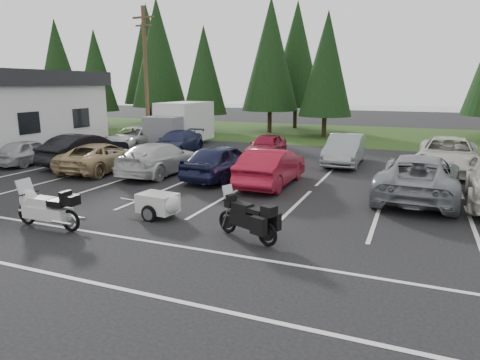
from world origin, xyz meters
name	(u,v)px	position (x,y,z in m)	size (l,w,h in m)	color
ground	(195,206)	(0.00, 0.00, 0.00)	(120.00, 120.00, 0.00)	black
grass_strip	(329,134)	(0.00, 24.00, 0.01)	(80.00, 16.00, 0.01)	#183310
lake_water	(397,113)	(4.00, 55.00, 0.00)	(70.00, 50.00, 0.02)	slate
utility_pole	(146,75)	(-10.00, 12.00, 4.70)	(1.60, 0.26, 9.00)	#473321
box_truck	(178,125)	(-8.00, 12.50, 1.45)	(2.40, 5.60, 2.90)	silver
stall_markings	(219,192)	(0.00, 2.00, 0.00)	(32.00, 16.00, 0.01)	silver
conifer_0	(57,63)	(-28.00, 22.50, 6.23)	(4.58, 4.58, 10.66)	#332316
conifer_1	(96,71)	(-22.00, 21.20, 5.39)	(3.96, 3.96, 9.22)	#332316
conifer_2	(158,53)	(-16.00, 22.80, 6.95)	(5.10, 5.10, 11.89)	#332316
conifer_3	(204,70)	(-10.50, 21.40, 5.27)	(3.87, 3.87, 9.02)	#332316
conifer_4	(271,55)	(-5.00, 22.90, 6.53)	(4.80, 4.80, 11.17)	#332316
conifer_5	(327,64)	(0.00, 21.60, 5.63)	(4.14, 4.14, 9.63)	#332316
conifer_back_a	(148,54)	(-20.00, 27.00, 7.19)	(5.28, 5.28, 12.30)	#332316
conifer_back_b	(297,55)	(-4.00, 27.50, 6.77)	(4.97, 4.97, 11.58)	#332316
car_near_0	(29,152)	(-11.77, 3.72, 0.66)	(1.56, 3.88, 1.32)	silver
car_near_1	(85,150)	(-8.82, 4.61, 0.81)	(1.71, 4.91, 1.62)	black
car_near_2	(102,157)	(-7.04, 3.72, 0.68)	(2.25, 4.87, 1.35)	tan
car_near_3	(160,158)	(-4.03, 4.15, 0.73)	(2.05, 5.05, 1.46)	silver
car_near_4	(222,161)	(-0.94, 4.30, 0.78)	(1.85, 4.60, 1.57)	#171B3A
car_near_5	(272,167)	(1.46, 3.95, 0.77)	(1.64, 4.70, 1.55)	maroon
car_near_6	(419,177)	(7.04, 4.01, 0.81)	(2.68, 5.82, 1.62)	gray
car_far_0	(135,138)	(-9.84, 10.22, 0.72)	(2.37, 5.15, 1.43)	silver
car_far_1	(177,142)	(-6.39, 9.66, 0.68)	(1.91, 4.69, 1.36)	#1C2246
car_far_2	(266,146)	(-1.01, 10.44, 0.67)	(1.58, 3.94, 1.34)	maroon
car_far_3	(345,150)	(3.48, 9.92, 0.78)	(1.65, 4.72, 1.55)	gray
car_far_4	(448,155)	(8.31, 9.81, 0.82)	(2.71, 5.87, 1.63)	beige
touring_motorcycle	(47,205)	(-2.80, -3.67, 0.70)	(2.54, 0.78, 1.41)	silver
cargo_trailer	(158,205)	(-0.41, -1.62, 0.39)	(1.70, 0.96, 0.79)	silver
adventure_motorcycle	(247,214)	(2.84, -2.34, 0.70)	(2.31, 0.81, 1.41)	black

